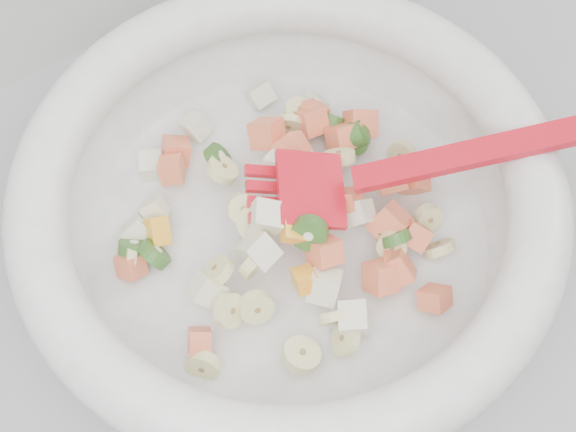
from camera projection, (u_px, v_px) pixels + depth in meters
counter at (333, 371)px, 1.07m from camera, size 2.00×0.60×0.90m
mixing_bowl at (289, 207)px, 0.60m from camera, size 0.43×0.41×0.14m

